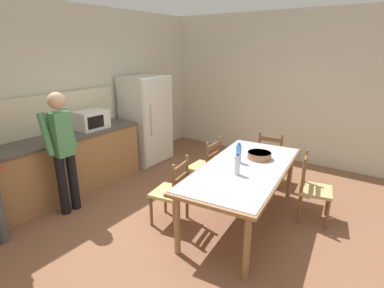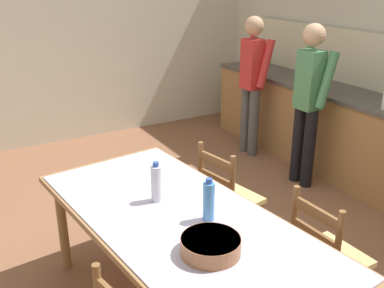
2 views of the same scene
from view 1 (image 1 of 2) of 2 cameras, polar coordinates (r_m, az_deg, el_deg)
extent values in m
plane|color=brown|center=(4.01, 0.26, -15.72)|extent=(8.32, 8.32, 0.00)
cube|color=beige|center=(5.38, -23.90, 8.18)|extent=(6.52, 0.12, 2.90)
cube|color=beige|center=(6.34, 17.67, 10.13)|extent=(0.12, 5.20, 2.90)
cube|color=#9E7042|center=(4.89, -27.85, -5.50)|extent=(3.54, 0.62, 0.90)
cube|color=#4C4742|center=(4.74, -28.66, -0.27)|extent=(3.58, 0.66, 0.04)
cube|color=beige|center=(4.94, -30.85, 3.91)|extent=(3.54, 0.03, 0.60)
cube|color=silver|center=(6.05, -8.80, 4.63)|extent=(0.83, 0.68, 1.70)
cube|color=silver|center=(5.82, -6.28, 4.20)|extent=(0.80, 0.02, 1.63)
cylinder|color=#A5AAB2|center=(5.61, -7.82, 4.50)|extent=(0.02, 0.02, 0.60)
cube|color=white|center=(5.20, -18.71, 4.39)|extent=(0.50, 0.38, 0.30)
cube|color=black|center=(5.01, -17.82, 4.00)|extent=(0.30, 0.01, 0.19)
cylinder|color=olive|center=(3.13, 10.39, -18.79)|extent=(0.07, 0.07, 0.73)
cylinder|color=olive|center=(4.83, 18.12, -5.62)|extent=(0.07, 0.07, 0.73)
cylinder|color=olive|center=(3.41, -2.84, -15.15)|extent=(0.07, 0.07, 0.73)
cylinder|color=olive|center=(5.01, 9.17, -4.06)|extent=(0.07, 0.07, 0.73)
cube|color=olive|center=(3.88, 9.92, -4.69)|extent=(2.28, 1.23, 0.04)
cube|color=#B7B2CC|center=(3.87, 9.94, -4.36)|extent=(2.19, 1.18, 0.01)
cylinder|color=silver|center=(3.59, 8.59, -4.00)|extent=(0.07, 0.07, 0.24)
cylinder|color=#2D51B2|center=(3.54, 8.69, -1.97)|extent=(0.04, 0.04, 0.03)
cylinder|color=#4C8ED6|center=(3.96, 8.86, -1.86)|extent=(0.07, 0.07, 0.24)
cylinder|color=#2D51B2|center=(3.92, 8.96, 0.00)|extent=(0.04, 0.04, 0.03)
cylinder|color=#9E6642|center=(4.18, 12.69, -2.14)|extent=(0.32, 0.32, 0.09)
cylinder|color=#9E6642|center=(4.16, 12.72, -1.68)|extent=(0.31, 0.31, 0.02)
cylinder|color=brown|center=(5.03, 1.57, -5.72)|extent=(0.04, 0.04, 0.41)
cylinder|color=brown|center=(4.75, -0.76, -7.18)|extent=(0.04, 0.04, 0.41)
cylinder|color=brown|center=(4.87, 4.98, -6.59)|extent=(0.04, 0.04, 0.41)
cylinder|color=brown|center=(4.59, 2.79, -8.17)|extent=(0.04, 0.04, 0.41)
cube|color=tan|center=(4.72, 2.18, -4.41)|extent=(0.43, 0.41, 0.04)
cylinder|color=brown|center=(4.69, 5.13, -1.31)|extent=(0.04, 0.04, 0.46)
cylinder|color=brown|center=(4.40, 2.88, -2.61)|extent=(0.04, 0.04, 0.46)
cube|color=brown|center=(4.50, 4.08, -0.40)|extent=(0.36, 0.03, 0.07)
cube|color=brown|center=(4.55, 4.04, -2.21)|extent=(0.36, 0.03, 0.07)
cylinder|color=brown|center=(4.26, -5.11, -10.41)|extent=(0.04, 0.04, 0.41)
cylinder|color=brown|center=(4.00, -7.78, -12.57)|extent=(0.04, 0.04, 0.41)
cylinder|color=brown|center=(4.12, -0.94, -11.41)|extent=(0.04, 0.04, 0.41)
cylinder|color=brown|center=(3.84, -3.39, -13.77)|extent=(0.04, 0.04, 0.41)
cube|color=tan|center=(3.94, -4.38, -9.17)|extent=(0.48, 0.47, 0.04)
cylinder|color=brown|center=(3.91, -0.97, -5.33)|extent=(0.04, 0.04, 0.46)
cylinder|color=brown|center=(3.61, -3.53, -7.36)|extent=(0.04, 0.04, 0.46)
cube|color=brown|center=(3.71, -2.22, -4.49)|extent=(0.36, 0.08, 0.07)
cube|color=brown|center=(3.77, -2.19, -6.62)|extent=(0.36, 0.08, 0.07)
cylinder|color=brown|center=(4.25, 24.37, -12.17)|extent=(0.04, 0.04, 0.41)
cylinder|color=brown|center=(4.57, 24.37, -10.00)|extent=(0.04, 0.04, 0.41)
cylinder|color=brown|center=(4.24, 19.72, -11.62)|extent=(0.04, 0.04, 0.41)
cylinder|color=brown|center=(4.56, 20.08, -9.49)|extent=(0.04, 0.04, 0.41)
cube|color=tan|center=(4.30, 22.49, -8.15)|extent=(0.49, 0.48, 0.04)
cylinder|color=brown|center=(4.04, 20.42, -5.72)|extent=(0.04, 0.04, 0.46)
cylinder|color=brown|center=(4.37, 20.74, -3.94)|extent=(0.04, 0.04, 0.46)
cube|color=brown|center=(4.16, 20.78, -3.15)|extent=(0.36, 0.10, 0.07)
cube|color=brown|center=(4.21, 20.55, -5.08)|extent=(0.36, 0.10, 0.07)
cylinder|color=brown|center=(5.47, 16.99, -4.51)|extent=(0.04, 0.04, 0.41)
cylinder|color=brown|center=(5.55, 13.37, -3.89)|extent=(0.04, 0.04, 0.41)
cylinder|color=brown|center=(5.17, 16.14, -5.80)|extent=(0.04, 0.04, 0.41)
cylinder|color=brown|center=(5.24, 12.32, -5.12)|extent=(0.04, 0.04, 0.41)
cube|color=tan|center=(5.27, 14.90, -2.55)|extent=(0.44, 0.46, 0.04)
cylinder|color=brown|center=(5.00, 16.61, -0.80)|extent=(0.04, 0.04, 0.46)
cylinder|color=brown|center=(5.08, 12.67, -0.18)|extent=(0.04, 0.04, 0.46)
cube|color=brown|center=(5.00, 14.74, 0.91)|extent=(0.06, 0.36, 0.07)
cube|color=brown|center=(5.04, 14.60, -0.74)|extent=(0.06, 0.36, 0.07)
cylinder|color=black|center=(4.49, -23.43, -7.31)|extent=(0.13, 0.13, 0.84)
cylinder|color=black|center=(4.57, -21.67, -6.66)|extent=(0.13, 0.13, 0.84)
cube|color=#478456|center=(4.30, -23.67, 1.72)|extent=(0.24, 0.19, 0.59)
sphere|color=tan|center=(4.21, -24.42, 7.53)|extent=(0.22, 0.22, 0.22)
cylinder|color=#478456|center=(4.27, -26.05, 1.67)|extent=(0.09, 0.23, 0.56)
cylinder|color=#478456|center=(4.43, -22.38, 2.68)|extent=(0.09, 0.23, 0.56)
camera|label=2|loc=(5.35, 32.28, 14.75)|focal=42.00mm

